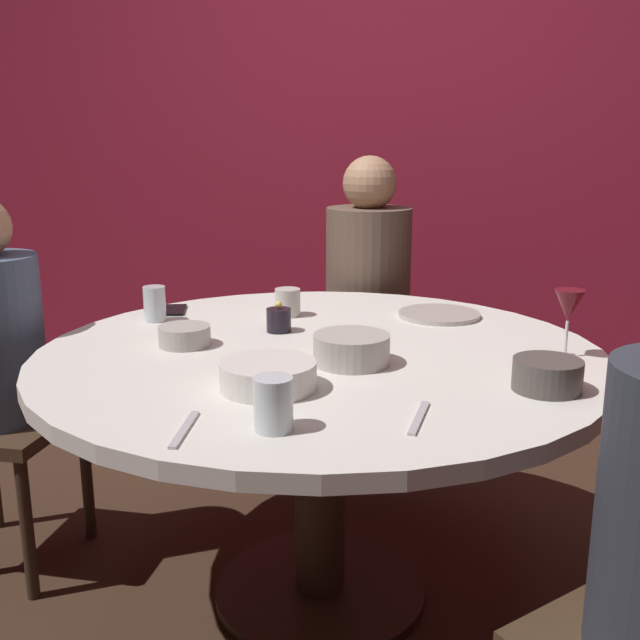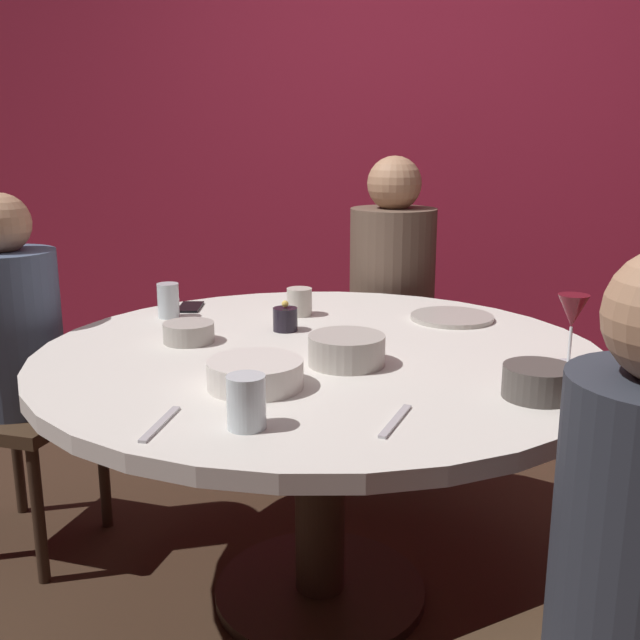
# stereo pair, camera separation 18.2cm
# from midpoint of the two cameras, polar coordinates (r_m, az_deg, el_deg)

# --- Properties ---
(ground_plane) EXTENTS (8.00, 8.00, 0.00)m
(ground_plane) POSITION_cam_midpoint_polar(r_m,az_deg,el_deg) (2.29, -2.43, -20.27)
(ground_plane) COLOR #382619
(back_wall) EXTENTS (6.00, 0.10, 2.60)m
(back_wall) POSITION_cam_midpoint_polar(r_m,az_deg,el_deg) (3.66, 4.10, 14.18)
(back_wall) COLOR maroon
(back_wall) RESTS_ON ground
(dining_table) EXTENTS (1.49, 1.49, 0.74)m
(dining_table) POSITION_cam_midpoint_polar(r_m,az_deg,el_deg) (2.01, -2.61, -5.87)
(dining_table) COLOR silver
(dining_table) RESTS_ON ground
(seated_diner_back) EXTENTS (0.40, 0.40, 1.21)m
(seated_diner_back) POSITION_cam_midpoint_polar(r_m,az_deg,el_deg) (2.90, 1.91, 3.21)
(seated_diner_back) COLOR #3F2D1E
(seated_diner_back) RESTS_ON ground
(candle_holder) EXTENTS (0.07, 0.07, 0.09)m
(candle_holder) POSITION_cam_midpoint_polar(r_m,az_deg,el_deg) (2.14, -5.60, -0.01)
(candle_holder) COLOR black
(candle_holder) RESTS_ON dining_table
(wine_glass) EXTENTS (0.08, 0.08, 0.18)m
(wine_glass) POSITION_cam_midpoint_polar(r_m,az_deg,el_deg) (1.94, 15.96, 0.83)
(wine_glass) COLOR silver
(wine_glass) RESTS_ON dining_table
(dinner_plate) EXTENTS (0.25, 0.25, 0.01)m
(dinner_plate) POSITION_cam_midpoint_polar(r_m,az_deg,el_deg) (2.33, 6.91, 0.40)
(dinner_plate) COLOR #B2ADA3
(dinner_plate) RESTS_ON dining_table
(cell_phone) EXTENTS (0.11, 0.15, 0.01)m
(cell_phone) POSITION_cam_midpoint_polar(r_m,az_deg,el_deg) (2.45, -13.18, 0.73)
(cell_phone) COLOR black
(cell_phone) RESTS_ON dining_table
(bowl_serving_large) EXTENTS (0.15, 0.15, 0.07)m
(bowl_serving_large) POSITION_cam_midpoint_polar(r_m,az_deg,el_deg) (1.70, 14.08, -4.14)
(bowl_serving_large) COLOR #4C4742
(bowl_serving_large) RESTS_ON dining_table
(bowl_salad_center) EXTENTS (0.19, 0.19, 0.07)m
(bowl_salad_center) POSITION_cam_midpoint_polar(r_m,az_deg,el_deg) (1.83, -0.41, -2.28)
(bowl_salad_center) COLOR #B2ADA3
(bowl_salad_center) RESTS_ON dining_table
(bowl_small_white) EXTENTS (0.14, 0.14, 0.05)m
(bowl_small_white) POSITION_cam_midpoint_polar(r_m,az_deg,el_deg) (2.05, -12.84, -1.21)
(bowl_small_white) COLOR #B2ADA3
(bowl_small_white) RESTS_ON dining_table
(bowl_sauce_side) EXTENTS (0.22, 0.22, 0.06)m
(bowl_sauce_side) POSITION_cam_midpoint_polar(r_m,az_deg,el_deg) (1.67, -7.12, -4.27)
(bowl_sauce_side) COLOR silver
(bowl_sauce_side) RESTS_ON dining_table
(cup_near_candle) EXTENTS (0.07, 0.07, 0.11)m
(cup_near_candle) POSITION_cam_midpoint_polar(r_m,az_deg,el_deg) (2.33, -14.73, 1.18)
(cup_near_candle) COLOR silver
(cup_near_candle) RESTS_ON dining_table
(cup_by_left_diner) EXTENTS (0.08, 0.08, 0.09)m
(cup_by_left_diner) POSITION_cam_midpoint_polar(r_m,az_deg,el_deg) (2.33, -4.73, 1.33)
(cup_by_left_diner) COLOR beige
(cup_by_left_diner) RESTS_ON dining_table
(cup_by_right_diner) EXTENTS (0.08, 0.08, 0.11)m
(cup_by_right_diner) POSITION_cam_midpoint_polar(r_m,az_deg,el_deg) (1.44, -7.24, -6.45)
(cup_by_right_diner) COLOR silver
(cup_by_right_diner) RESTS_ON dining_table
(fork_near_plate) EXTENTS (0.04, 0.18, 0.01)m
(fork_near_plate) POSITION_cam_midpoint_polar(r_m,az_deg,el_deg) (1.48, -13.85, -8.17)
(fork_near_plate) COLOR #B7B7BC
(fork_near_plate) RESTS_ON dining_table
(knife_near_plate) EXTENTS (0.03, 0.18, 0.01)m
(knife_near_plate) POSITION_cam_midpoint_polar(r_m,az_deg,el_deg) (1.50, 4.12, -7.52)
(knife_near_plate) COLOR #B7B7BC
(knife_near_plate) RESTS_ON dining_table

